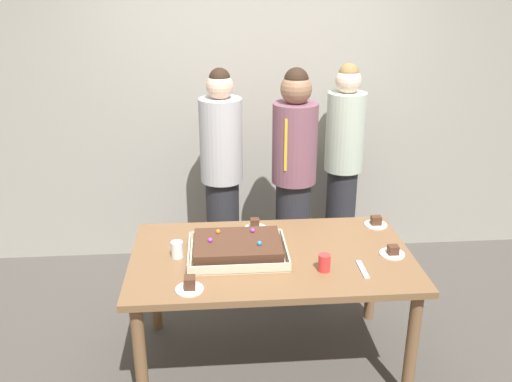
{
  "coord_description": "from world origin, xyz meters",
  "views": [
    {
      "loc": [
        -0.32,
        -2.91,
        2.32
      ],
      "look_at": [
        -0.08,
        0.15,
        1.11
      ],
      "focal_mm": 38.78,
      "sensor_mm": 36.0,
      "label": 1
    }
  ],
  "objects_px": {
    "person_green_shirt_behind": "(294,180)",
    "plated_slice_far_right": "(393,252)",
    "plated_slice_near_left": "(255,226)",
    "drink_cup_nearest": "(177,249)",
    "plated_slice_far_left": "(190,286)",
    "cake_server_utensil": "(363,269)",
    "sheet_cake": "(238,249)",
    "plated_slice_near_right": "(376,223)",
    "person_striped_tie_right": "(343,165)",
    "party_table": "(271,267)",
    "person_serving_front": "(222,177)",
    "drink_cup_middle": "(324,263)"
  },
  "relations": [
    {
      "from": "plated_slice_near_right",
      "to": "person_serving_front",
      "type": "xyz_separation_m",
      "value": [
        -1.0,
        0.66,
        0.11
      ]
    },
    {
      "from": "person_green_shirt_behind",
      "to": "plated_slice_far_right",
      "type": "bearing_deg",
      "value": 55.58
    },
    {
      "from": "plated_slice_near_right",
      "to": "cake_server_utensil",
      "type": "bearing_deg",
      "value": -112.64
    },
    {
      "from": "person_striped_tie_right",
      "to": "person_serving_front",
      "type": "bearing_deg",
      "value": -41.51
    },
    {
      "from": "drink_cup_nearest",
      "to": "person_green_shirt_behind",
      "type": "bearing_deg",
      "value": 45.76
    },
    {
      "from": "drink_cup_middle",
      "to": "plated_slice_near_right",
      "type": "bearing_deg",
      "value": 50.83
    },
    {
      "from": "party_table",
      "to": "plated_slice_far_left",
      "type": "bearing_deg",
      "value": -142.79
    },
    {
      "from": "plated_slice_near_right",
      "to": "person_striped_tie_right",
      "type": "xyz_separation_m",
      "value": [
        -0.03,
        0.87,
        0.11
      ]
    },
    {
      "from": "cake_server_utensil",
      "to": "person_green_shirt_behind",
      "type": "bearing_deg",
      "value": 102.93
    },
    {
      "from": "plated_slice_near_right",
      "to": "person_serving_front",
      "type": "bearing_deg",
      "value": 146.59
    },
    {
      "from": "person_serving_front",
      "to": "person_green_shirt_behind",
      "type": "distance_m",
      "value": 0.55
    },
    {
      "from": "plated_slice_far_left",
      "to": "cake_server_utensil",
      "type": "distance_m",
      "value": 0.98
    },
    {
      "from": "plated_slice_near_right",
      "to": "plated_slice_far_left",
      "type": "bearing_deg",
      "value": -149.59
    },
    {
      "from": "sheet_cake",
      "to": "drink_cup_nearest",
      "type": "xyz_separation_m",
      "value": [
        -0.35,
        0.01,
        0.0
      ]
    },
    {
      "from": "person_green_shirt_behind",
      "to": "cake_server_utensil",
      "type": "bearing_deg",
      "value": 41.14
    },
    {
      "from": "person_green_shirt_behind",
      "to": "drink_cup_middle",
      "type": "bearing_deg",
      "value": 29.58
    },
    {
      "from": "cake_server_utensil",
      "to": "person_serving_front",
      "type": "xyz_separation_m",
      "value": [
        -0.76,
        1.24,
        0.13
      ]
    },
    {
      "from": "plated_slice_near_right",
      "to": "plated_slice_near_left",
      "type": "bearing_deg",
      "value": 179.97
    },
    {
      "from": "plated_slice_far_right",
      "to": "drink_cup_nearest",
      "type": "height_order",
      "value": "drink_cup_nearest"
    },
    {
      "from": "drink_cup_nearest",
      "to": "drink_cup_middle",
      "type": "distance_m",
      "value": 0.86
    },
    {
      "from": "party_table",
      "to": "plated_slice_far_right",
      "type": "relative_size",
      "value": 11.15
    },
    {
      "from": "plated_slice_far_left",
      "to": "drink_cup_nearest",
      "type": "distance_m",
      "value": 0.38
    },
    {
      "from": "plated_slice_far_left",
      "to": "person_striped_tie_right",
      "type": "xyz_separation_m",
      "value": [
        1.18,
        1.57,
        0.11
      ]
    },
    {
      "from": "cake_server_utensil",
      "to": "person_serving_front",
      "type": "height_order",
      "value": "person_serving_front"
    },
    {
      "from": "party_table",
      "to": "person_serving_front",
      "type": "distance_m",
      "value": 1.07
    },
    {
      "from": "sheet_cake",
      "to": "plated_slice_near_right",
      "type": "bearing_deg",
      "value": 20.63
    },
    {
      "from": "plated_slice_far_left",
      "to": "plated_slice_far_right",
      "type": "relative_size",
      "value": 1.0
    },
    {
      "from": "person_striped_tie_right",
      "to": "plated_slice_far_right",
      "type": "bearing_deg",
      "value": 37.18
    },
    {
      "from": "drink_cup_middle",
      "to": "person_striped_tie_right",
      "type": "distance_m",
      "value": 1.49
    },
    {
      "from": "party_table",
      "to": "plated_slice_far_left",
      "type": "distance_m",
      "value": 0.6
    },
    {
      "from": "party_table",
      "to": "drink_cup_middle",
      "type": "bearing_deg",
      "value": -37.91
    },
    {
      "from": "plated_slice_near_left",
      "to": "plated_slice_far_right",
      "type": "xyz_separation_m",
      "value": [
        0.79,
        -0.41,
        -0.01
      ]
    },
    {
      "from": "sheet_cake",
      "to": "person_green_shirt_behind",
      "type": "relative_size",
      "value": 0.33
    },
    {
      "from": "drink_cup_nearest",
      "to": "person_serving_front",
      "type": "height_order",
      "value": "person_serving_front"
    },
    {
      "from": "drink_cup_middle",
      "to": "person_green_shirt_behind",
      "type": "distance_m",
      "value": 1.06
    },
    {
      "from": "party_table",
      "to": "cake_server_utensil",
      "type": "distance_m",
      "value": 0.55
    },
    {
      "from": "plated_slice_near_left",
      "to": "person_green_shirt_behind",
      "type": "distance_m",
      "value": 0.6
    },
    {
      "from": "drink_cup_nearest",
      "to": "cake_server_utensil",
      "type": "bearing_deg",
      "value": -12.62
    },
    {
      "from": "plated_slice_far_left",
      "to": "sheet_cake",
      "type": "bearing_deg",
      "value": 52.76
    },
    {
      "from": "drink_cup_nearest",
      "to": "person_green_shirt_behind",
      "type": "xyz_separation_m",
      "value": [
        0.81,
        0.83,
        0.1
      ]
    },
    {
      "from": "plated_slice_near_left",
      "to": "person_serving_front",
      "type": "distance_m",
      "value": 0.7
    },
    {
      "from": "sheet_cake",
      "to": "person_serving_front",
      "type": "relative_size",
      "value": 0.34
    },
    {
      "from": "party_table",
      "to": "plated_slice_far_left",
      "type": "height_order",
      "value": "plated_slice_far_left"
    },
    {
      "from": "party_table",
      "to": "person_striped_tie_right",
      "type": "bearing_deg",
      "value": 59.91
    },
    {
      "from": "plated_slice_near_right",
      "to": "person_green_shirt_behind",
      "type": "distance_m",
      "value": 0.7
    },
    {
      "from": "cake_server_utensil",
      "to": "drink_cup_middle",
      "type": "bearing_deg",
      "value": 177.16
    },
    {
      "from": "sheet_cake",
      "to": "plated_slice_near_right",
      "type": "height_order",
      "value": "sheet_cake"
    },
    {
      "from": "plated_slice_far_right",
      "to": "plated_slice_near_right",
      "type": "bearing_deg",
      "value": 87.66
    },
    {
      "from": "plated_slice_near_left",
      "to": "plated_slice_far_left",
      "type": "relative_size",
      "value": 1.0
    },
    {
      "from": "plated_slice_far_right",
      "to": "drink_cup_nearest",
      "type": "bearing_deg",
      "value": 176.71
    }
  ]
}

